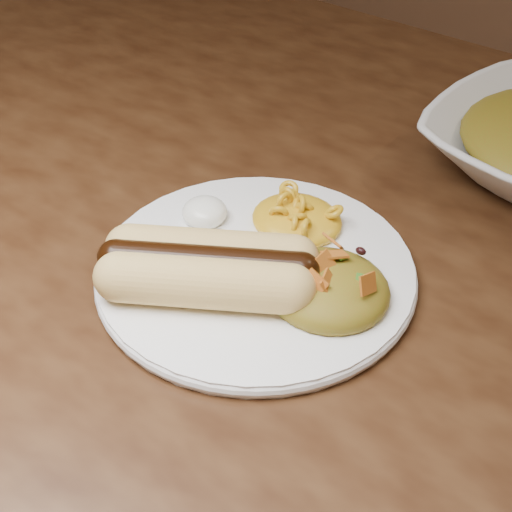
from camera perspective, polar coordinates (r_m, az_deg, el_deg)
The scene contains 6 objects.
table at distance 0.79m, azimuth -1.47°, elevation -1.29°, with size 1.60×0.90×0.75m.
plate at distance 0.64m, azimuth -0.00°, elevation -1.16°, with size 0.26×0.26×0.01m, color white.
hotdog at distance 0.60m, azimuth -3.53°, elevation -0.81°, with size 0.14×0.13×0.04m.
mac_and_cheese at distance 0.67m, azimuth 3.02°, elevation 3.42°, with size 0.08×0.07×0.03m, color gold.
sour_cream at distance 0.68m, azimuth -3.77°, elevation 3.47°, with size 0.04×0.04×0.02m, color white.
taco_salad at distance 0.60m, azimuth 5.32°, elevation -1.72°, with size 0.10×0.09×0.04m.
Camera 1 is at (0.38, -0.47, 1.17)m, focal length 55.00 mm.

